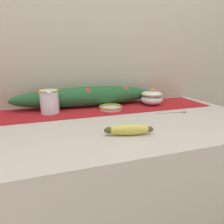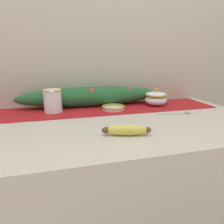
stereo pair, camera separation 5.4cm
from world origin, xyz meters
name	(u,v)px [view 2 (the right image)]	position (x,y,z in m)	size (l,w,h in m)	color
countertop	(103,207)	(0.00, 0.00, 0.46)	(1.49, 0.72, 0.92)	beige
back_wall	(88,56)	(0.00, 0.38, 1.20)	(2.29, 0.04, 2.40)	#B7AD99
table_runner	(93,109)	(0.00, 0.21, 0.92)	(1.37, 0.27, 0.00)	#A8191E
cream_pitcher	(53,100)	(-0.21, 0.22, 0.98)	(0.10, 0.12, 0.12)	white
sugar_bowl	(156,98)	(0.37, 0.21, 0.96)	(0.13, 0.13, 0.10)	white
small_dish	(113,108)	(0.11, 0.18, 0.93)	(0.13, 0.13, 0.02)	white
banana	(126,130)	(0.06, -0.18, 0.94)	(0.18, 0.08, 0.04)	#DBCC4C
spoon	(185,113)	(0.43, 0.01, 0.92)	(0.17, 0.04, 0.01)	#A89E89
poinsettia_garland	(91,96)	(0.00, 0.29, 0.98)	(0.83, 0.12, 0.11)	#235B2D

